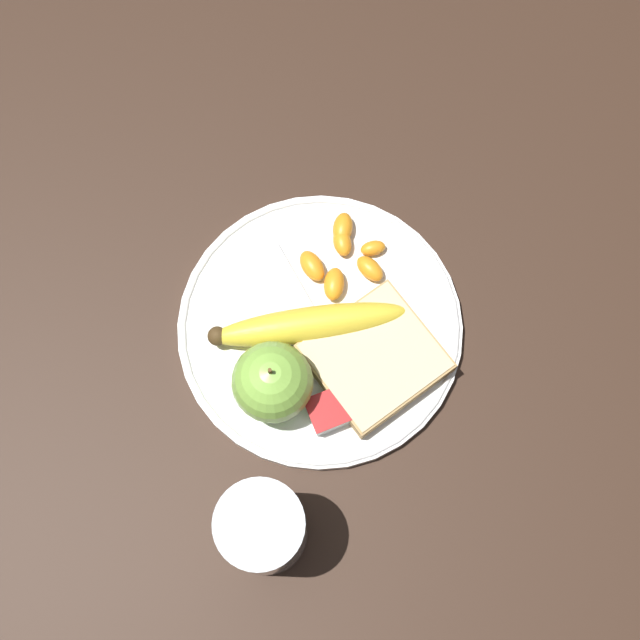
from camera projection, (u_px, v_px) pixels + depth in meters
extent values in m
plane|color=#332116|center=(320.00, 329.00, 0.90)|extent=(3.00, 3.00, 0.00)
cylinder|color=white|center=(320.00, 328.00, 0.90)|extent=(0.29, 0.29, 0.01)
torus|color=white|center=(320.00, 326.00, 0.89)|extent=(0.28, 0.28, 0.01)
cylinder|color=silver|center=(263.00, 529.00, 0.79)|extent=(0.08, 0.08, 0.11)
cylinder|color=yellow|center=(263.00, 530.00, 0.80)|extent=(0.07, 0.07, 0.09)
sphere|color=#84BC47|center=(272.00, 382.00, 0.83)|extent=(0.08, 0.08, 0.08)
cylinder|color=brown|center=(270.00, 371.00, 0.79)|extent=(0.00, 0.00, 0.01)
ellipsoid|color=yellow|center=(310.00, 323.00, 0.87)|extent=(0.20, 0.08, 0.04)
sphere|color=#473319|center=(217.00, 336.00, 0.87)|extent=(0.02, 0.02, 0.02)
cube|color=#AB8751|center=(375.00, 358.00, 0.87)|extent=(0.14, 0.14, 0.02)
cube|color=beige|center=(375.00, 358.00, 0.87)|extent=(0.13, 0.13, 0.02)
cube|color=silver|center=(299.00, 292.00, 0.90)|extent=(0.03, 0.12, 0.00)
cube|color=silver|center=(338.00, 362.00, 0.88)|extent=(0.03, 0.05, 0.00)
cube|color=silver|center=(331.00, 411.00, 0.86)|extent=(0.04, 0.03, 0.02)
cube|color=#B21E1E|center=(331.00, 408.00, 0.85)|extent=(0.04, 0.04, 0.00)
ellipsoid|color=orange|center=(343.00, 228.00, 0.91)|extent=(0.03, 0.04, 0.02)
ellipsoid|color=orange|center=(312.00, 266.00, 0.90)|extent=(0.03, 0.04, 0.02)
ellipsoid|color=orange|center=(334.00, 284.00, 0.89)|extent=(0.03, 0.04, 0.02)
ellipsoid|color=orange|center=(373.00, 248.00, 0.91)|extent=(0.03, 0.02, 0.01)
ellipsoid|color=orange|center=(342.00, 242.00, 0.91)|extent=(0.02, 0.03, 0.02)
ellipsoid|color=orange|center=(370.00, 269.00, 0.90)|extent=(0.03, 0.04, 0.02)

